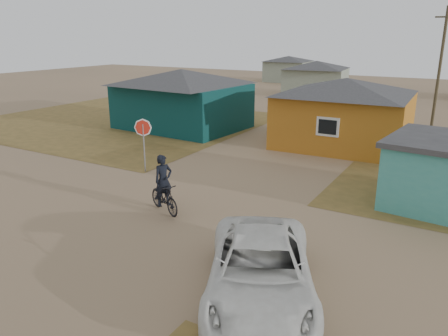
{
  "coord_description": "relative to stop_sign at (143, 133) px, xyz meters",
  "views": [
    {
      "loc": [
        9.02,
        -10.89,
        6.25
      ],
      "look_at": [
        0.93,
        3.0,
        1.3
      ],
      "focal_mm": 35.0,
      "sensor_mm": 36.0,
      "label": 1
    }
  ],
  "objects": [
    {
      "name": "house_yellow",
      "position": [
        6.61,
        9.74,
        0.14
      ],
      "size": [
        7.72,
        6.76,
        3.9
      ],
      "color": "#B26A1B",
      "rests_on": "ground"
    },
    {
      "name": "grass_nw",
      "position": [
        -9.89,
        8.74,
        -1.86
      ],
      "size": [
        20.0,
        18.0,
        0.0
      ],
      "primitive_type": "cube",
      "color": "brown",
      "rests_on": "ground"
    },
    {
      "name": "house_pale_west",
      "position": [
        -1.89,
        29.74,
        -0.01
      ],
      "size": [
        7.04,
        6.15,
        3.6
      ],
      "color": "gray",
      "rests_on": "ground"
    },
    {
      "name": "stop_sign",
      "position": [
        0.0,
        0.0,
        0.0
      ],
      "size": [
        0.83,
        0.08,
        2.55
      ],
      "color": "gray",
      "rests_on": "ground"
    },
    {
      "name": "cyclist",
      "position": [
        3.79,
        -3.43,
        -1.08
      ],
      "size": [
        1.96,
        1.26,
        2.16
      ],
      "color": "black",
      "rests_on": "ground"
    },
    {
      "name": "house_pale_north",
      "position": [
        -9.89,
        41.74,
        -0.11
      ],
      "size": [
        6.28,
        5.81,
        3.4
      ],
      "color": "gray",
      "rests_on": "ground"
    },
    {
      "name": "house_teal",
      "position": [
        -4.39,
        9.24,
        0.19
      ],
      "size": [
        8.93,
        7.08,
        4.0
      ],
      "color": "#093131",
      "rests_on": "ground"
    },
    {
      "name": "utility_pole_near",
      "position": [
        10.61,
        17.74,
        2.27
      ],
      "size": [
        1.4,
        0.2,
        8.0
      ],
      "color": "#493F2C",
      "rests_on": "ground"
    },
    {
      "name": "vehicle",
      "position": [
        9.18,
        -6.61,
        -1.1
      ],
      "size": [
        4.66,
        6.04,
        1.52
      ],
      "primitive_type": "imported",
      "rotation": [
        0.0,
        0.0,
        0.45
      ],
      "color": "silver",
      "rests_on": "ground"
    },
    {
      "name": "ground",
      "position": [
        4.11,
        -4.26,
        -1.87
      ],
      "size": [
        120.0,
        120.0,
        0.0
      ],
      "primitive_type": "plane",
      "color": "#917353"
    }
  ]
}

